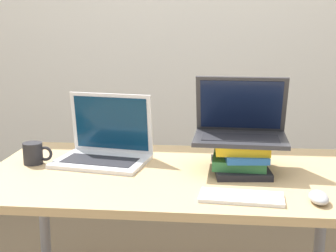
{
  "coord_description": "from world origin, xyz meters",
  "views": [
    {
      "loc": [
        0.15,
        -1.32,
        1.26
      ],
      "look_at": [
        -0.02,
        0.4,
        0.88
      ],
      "focal_mm": 50.0,
      "sensor_mm": 36.0,
      "label": 1
    }
  ],
  "objects_px": {
    "book_stack": "(240,156)",
    "mug": "(34,153)",
    "laptop_on_books": "(240,127)",
    "wireless_keyboard": "(241,197)",
    "mouse": "(319,197)",
    "laptop_left": "(105,148)"
  },
  "relations": [
    {
      "from": "laptop_left",
      "to": "laptop_on_books",
      "type": "xyz_separation_m",
      "value": [
        0.55,
        -0.05,
        0.11
      ]
    },
    {
      "from": "laptop_left",
      "to": "mouse",
      "type": "bearing_deg",
      "value": -26.41
    },
    {
      "from": "laptop_left",
      "to": "mug",
      "type": "xyz_separation_m",
      "value": [
        -0.28,
        -0.07,
        -0.01
      ]
    },
    {
      "from": "book_stack",
      "to": "mouse",
      "type": "bearing_deg",
      "value": -53.7
    },
    {
      "from": "book_stack",
      "to": "mouse",
      "type": "relative_size",
      "value": 2.82
    },
    {
      "from": "laptop_on_books",
      "to": "wireless_keyboard",
      "type": "relative_size",
      "value": 1.29
    },
    {
      "from": "laptop_left",
      "to": "laptop_on_books",
      "type": "height_order",
      "value": "laptop_on_books"
    },
    {
      "from": "laptop_left",
      "to": "wireless_keyboard",
      "type": "relative_size",
      "value": 1.43
    },
    {
      "from": "mouse",
      "to": "laptop_left",
      "type": "bearing_deg",
      "value": 153.59
    },
    {
      "from": "book_stack",
      "to": "mug",
      "type": "bearing_deg",
      "value": 179.78
    },
    {
      "from": "book_stack",
      "to": "wireless_keyboard",
      "type": "relative_size",
      "value": 1.06
    },
    {
      "from": "book_stack",
      "to": "mouse",
      "type": "height_order",
      "value": "book_stack"
    },
    {
      "from": "book_stack",
      "to": "mouse",
      "type": "distance_m",
      "value": 0.39
    },
    {
      "from": "laptop_left",
      "to": "wireless_keyboard",
      "type": "bearing_deg",
      "value": -35.23
    },
    {
      "from": "laptop_on_books",
      "to": "mouse",
      "type": "bearing_deg",
      "value": -55.47
    },
    {
      "from": "book_stack",
      "to": "mug",
      "type": "height_order",
      "value": "book_stack"
    },
    {
      "from": "laptop_left",
      "to": "mug",
      "type": "distance_m",
      "value": 0.29
    },
    {
      "from": "mug",
      "to": "laptop_on_books",
      "type": "bearing_deg",
      "value": 1.52
    },
    {
      "from": "mouse",
      "to": "mug",
      "type": "xyz_separation_m",
      "value": [
        -1.06,
        0.32,
        0.03
      ]
    },
    {
      "from": "laptop_left",
      "to": "mug",
      "type": "relative_size",
      "value": 3.32
    },
    {
      "from": "mug",
      "to": "book_stack",
      "type": "bearing_deg",
      "value": -0.22
    },
    {
      "from": "mouse",
      "to": "book_stack",
      "type": "bearing_deg",
      "value": 126.3
    }
  ]
}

